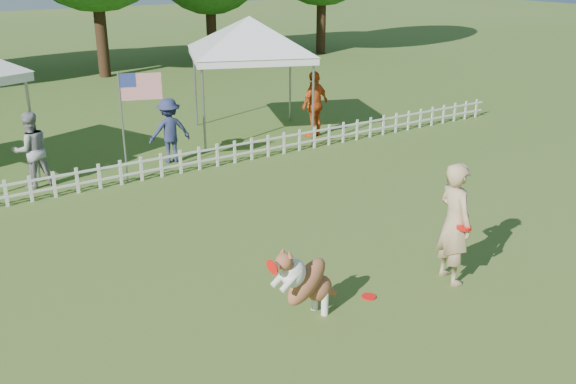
% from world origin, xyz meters
% --- Properties ---
extents(ground, '(120.00, 120.00, 0.00)m').
position_xyz_m(ground, '(0.00, 0.00, 0.00)').
color(ground, '#345A1C').
rests_on(ground, ground).
extents(picket_fence, '(22.00, 0.08, 0.60)m').
position_xyz_m(picket_fence, '(0.00, 7.00, 0.30)').
color(picket_fence, silver).
rests_on(picket_fence, ground).
extents(handler, '(0.63, 0.82, 2.01)m').
position_xyz_m(handler, '(1.67, -0.44, 1.01)').
color(handler, tan).
rests_on(handler, ground).
extents(dog, '(1.22, 0.56, 1.21)m').
position_xyz_m(dog, '(-0.97, -0.14, 0.61)').
color(dog, brown).
rests_on(dog, ground).
extents(frisbee_on_turf, '(0.25, 0.25, 0.02)m').
position_xyz_m(frisbee_on_turf, '(0.18, -0.17, 0.01)').
color(frisbee_on_turf, red).
rests_on(frisbee_on_turf, ground).
extents(canopy_tent_right, '(4.19, 4.19, 3.35)m').
position_xyz_m(canopy_tent_right, '(3.48, 9.13, 1.67)').
color(canopy_tent_right, silver).
rests_on(canopy_tent_right, ground).
extents(flag_pole, '(0.98, 0.42, 2.60)m').
position_xyz_m(flag_pole, '(-1.07, 7.10, 1.30)').
color(flag_pole, gray).
rests_on(flag_pole, ground).
extents(spectator_a, '(0.90, 0.74, 1.74)m').
position_xyz_m(spectator_a, '(-2.93, 8.00, 0.87)').
color(spectator_a, gray).
rests_on(spectator_a, ground).
extents(spectator_b, '(1.12, 0.71, 1.65)m').
position_xyz_m(spectator_b, '(0.44, 8.02, 0.83)').
color(spectator_b, navy).
rests_on(spectator_b, ground).
extents(spectator_c, '(1.21, 0.80, 1.92)m').
position_xyz_m(spectator_c, '(4.97, 8.01, 0.96)').
color(spectator_c, '#D85119').
rests_on(spectator_c, ground).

